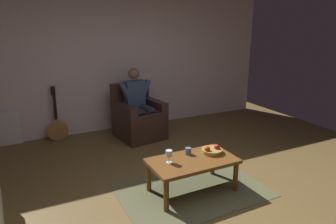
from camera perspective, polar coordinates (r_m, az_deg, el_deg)
ground_plane at (r=3.39m, az=6.41°, el=-18.01°), size 7.20×7.20×0.00m
wall_back at (r=5.63m, az=-10.01°, el=9.42°), size 6.28×0.06×2.53m
rug at (r=3.71m, az=4.58°, el=-14.66°), size 1.74×1.19×0.01m
armchair at (r=5.26m, az=-5.72°, el=-1.29°), size 0.82×0.86×0.94m
person_seated at (r=5.16m, az=-5.74°, el=2.05°), size 0.62×0.62×1.22m
coffee_table at (r=3.55m, az=4.71°, el=-9.90°), size 1.03×0.58×0.40m
guitar at (r=5.46m, az=-20.42°, el=-2.95°), size 0.35×0.21×0.93m
radiator at (r=5.57m, az=-29.13°, el=-2.83°), size 0.53×0.06×0.57m
wine_glass_near at (r=3.39m, az=0.19°, el=-8.09°), size 0.08×0.08×0.15m
fruit_bowl at (r=3.71m, az=8.43°, el=-7.29°), size 0.26×0.26×0.11m
candle_jar at (r=3.63m, az=3.89°, el=-7.49°), size 0.08×0.08×0.08m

